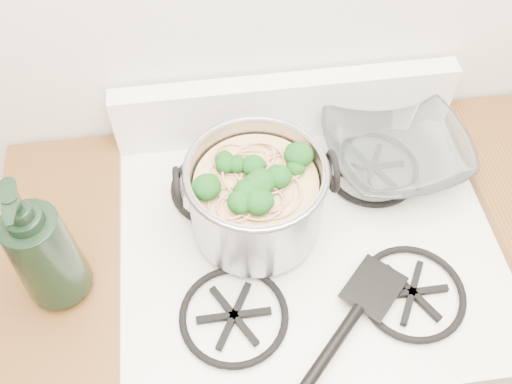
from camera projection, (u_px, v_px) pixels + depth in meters
name	position (u px, v px, depth m)	size (l,w,h in m)	color
gas_range	(296.00, 330.00, 1.53)	(0.76, 0.66, 0.92)	white
counter_left	(105.00, 351.00, 1.48)	(0.25, 0.65, 0.92)	silver
stock_pot	(256.00, 197.00, 1.09)	(0.30, 0.27, 0.18)	gray
spatula	(374.00, 286.00, 1.06)	(0.29, 0.31, 0.02)	black
glass_bowl	(393.00, 155.00, 1.24)	(0.12, 0.12, 0.03)	white
bottle	(40.00, 245.00, 0.95)	(0.12, 0.12, 0.31)	black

